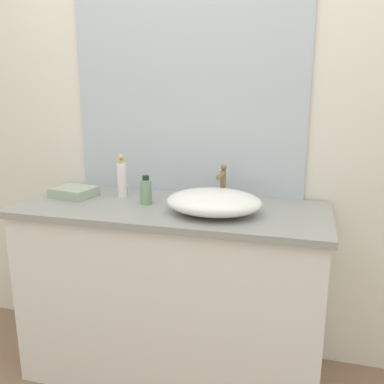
{
  "coord_description": "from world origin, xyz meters",
  "views": [
    {
      "loc": [
        0.47,
        -1.35,
        1.4
      ],
      "look_at": [
        -0.0,
        0.39,
        0.95
      ],
      "focal_mm": 39.0,
      "sensor_mm": 36.0,
      "label": 1
    }
  ],
  "objects": [
    {
      "name": "sink_basin",
      "position": [
        0.11,
        0.35,
        0.92
      ],
      "size": [
        0.42,
        0.33,
        0.1
      ],
      "primitive_type": "ellipsoid",
      "color": "white",
      "rests_on": "vanity_counter"
    },
    {
      "name": "faucet",
      "position": [
        0.11,
        0.53,
        0.97
      ],
      "size": [
        0.03,
        0.14,
        0.18
      ],
      "color": "brown",
      "rests_on": "vanity_counter"
    },
    {
      "name": "wall_mirror_panel",
      "position": [
        -0.11,
        0.69,
        1.42
      ],
      "size": [
        1.18,
        0.01,
        1.09
      ],
      "primitive_type": "cube",
      "color": "#B2BCC6",
      "rests_on": "vanity_counter"
    },
    {
      "name": "soap_dispenser",
      "position": [
        -0.4,
        0.51,
        0.96
      ],
      "size": [
        0.05,
        0.05,
        0.21
      ],
      "color": "white",
      "rests_on": "vanity_counter"
    },
    {
      "name": "vanity_counter",
      "position": [
        -0.11,
        0.41,
        0.44
      ],
      "size": [
        1.43,
        0.57,
        0.87
      ],
      "color": "white",
      "rests_on": "ground"
    },
    {
      "name": "lotion_bottle",
      "position": [
        -0.23,
        0.41,
        0.93
      ],
      "size": [
        0.05,
        0.05,
        0.14
      ],
      "color": "gray",
      "rests_on": "vanity_counter"
    },
    {
      "name": "bathroom_wall_rear",
      "position": [
        0.0,
        0.73,
        1.3
      ],
      "size": [
        6.0,
        0.06,
        2.6
      ],
      "primitive_type": "cube",
      "color": "silver",
      "rests_on": "ground"
    },
    {
      "name": "folded_hand_towel",
      "position": [
        -0.63,
        0.45,
        0.89
      ],
      "size": [
        0.23,
        0.2,
        0.05
      ],
      "primitive_type": "cube",
      "rotation": [
        0.0,
        0.0,
        -0.17
      ],
      "color": "#9FAC95",
      "rests_on": "vanity_counter"
    }
  ]
}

